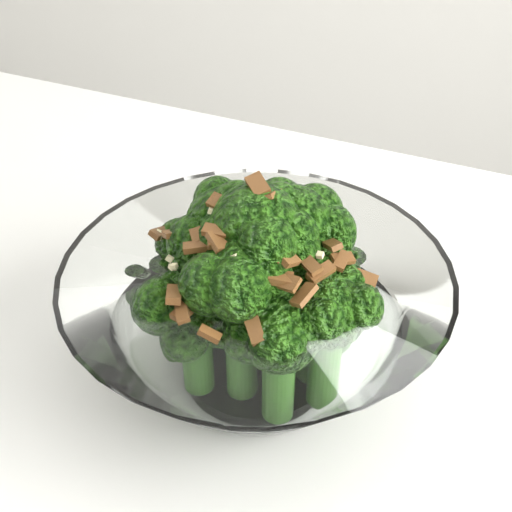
% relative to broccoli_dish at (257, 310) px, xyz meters
% --- Properties ---
extents(broccoli_dish, '(0.23, 0.23, 0.15)m').
position_rel_broccoli_dish_xyz_m(broccoli_dish, '(0.00, 0.00, 0.00)').
color(broccoli_dish, white).
rests_on(broccoli_dish, table).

